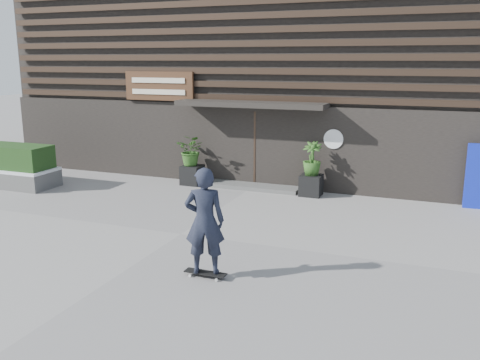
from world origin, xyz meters
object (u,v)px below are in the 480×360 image
at_px(planter_pot_left, 192,175).
at_px(skateboarder, 205,221).
at_px(planter_pot_right, 311,185).
at_px(raised_bed, 4,177).

height_order(planter_pot_left, skateboarder, skateboarder).
distance_m(planter_pot_right, skateboarder, 6.41).
relative_size(planter_pot_left, skateboarder, 0.30).
bearing_deg(planter_pot_right, raised_bed, -166.83).
bearing_deg(planter_pot_left, planter_pot_right, 0.00).
xyz_separation_m(planter_pot_left, skateboarder, (3.42, -6.35, 0.75)).
bearing_deg(skateboarder, raised_bed, 154.78).
xyz_separation_m(planter_pot_right, skateboarder, (-0.38, -6.35, 0.75)).
relative_size(planter_pot_right, skateboarder, 0.30).
height_order(planter_pot_right, skateboarder, skateboarder).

